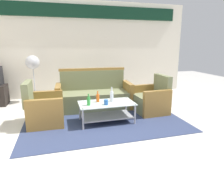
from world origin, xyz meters
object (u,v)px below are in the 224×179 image
at_px(couch, 94,96).
at_px(bottle_orange, 98,98).
at_px(coffee_table, 107,109).
at_px(pedestal_fan, 33,65).
at_px(armchair_right, 151,100).
at_px(bottle_clear, 112,96).
at_px(bottle_green, 89,101).
at_px(armchair_left, 44,110).
at_px(cup, 106,102).

distance_m(couch, bottle_orange, 0.87).
bearing_deg(coffee_table, pedestal_fan, 128.29).
bearing_deg(pedestal_fan, armchair_right, -31.12).
bearing_deg(pedestal_fan, bottle_clear, -48.66).
distance_m(bottle_clear, bottle_green, 0.51).
bearing_deg(bottle_orange, bottle_green, -140.65).
xyz_separation_m(armchair_left, coffee_table, (1.21, -0.25, -0.02)).
relative_size(armchair_left, pedestal_fan, 0.67).
bearing_deg(coffee_table, bottle_clear, 25.49).
bearing_deg(bottle_orange, pedestal_fan, 126.77).
xyz_separation_m(couch, bottle_green, (-0.29, -1.02, 0.18)).
bearing_deg(armchair_right, bottle_orange, 97.34).
bearing_deg(armchair_left, cup, 73.08).
distance_m(armchair_left, coffee_table, 1.23).
height_order(armchair_right, cup, armchair_right).
bearing_deg(bottle_green, armchair_right, 14.69).
bearing_deg(armchair_left, bottle_orange, 83.01).
xyz_separation_m(bottle_orange, pedestal_fan, (-1.38, 1.84, 0.52)).
distance_m(armchair_right, bottle_clear, 1.08).
bearing_deg(coffee_table, cup, -107.71).
xyz_separation_m(coffee_table, bottle_orange, (-0.16, 0.10, 0.22)).
relative_size(coffee_table, pedestal_fan, 0.87).
relative_size(bottle_orange, cup, 2.24).
bearing_deg(couch, bottle_orange, 87.41).
bearing_deg(pedestal_fan, couch, -34.32).
bearing_deg(couch, bottle_green, 76.77).
bearing_deg(bottle_orange, armchair_left, 171.75).
distance_m(armchair_left, cup, 1.24).
height_order(cup, pedestal_fan, pedestal_fan).
xyz_separation_m(couch, coffee_table, (0.08, -0.95, -0.04)).
relative_size(bottle_orange, pedestal_fan, 0.18).
bearing_deg(coffee_table, couch, 94.59).
xyz_separation_m(couch, pedestal_fan, (-1.46, 0.99, 0.70)).
height_order(armchair_right, coffee_table, armchair_right).
height_order(coffee_table, bottle_green, bottle_green).
relative_size(armchair_left, bottle_clear, 2.82).
bearing_deg(pedestal_fan, cup, -54.27).
relative_size(couch, pedestal_fan, 1.44).
bearing_deg(armchair_left, bottle_clear, 83.02).
bearing_deg(bottle_clear, armchair_right, 14.39).
bearing_deg(cup, couch, 91.81).
bearing_deg(bottle_clear, bottle_orange, 171.78).
distance_m(armchair_left, bottle_clear, 1.37).
bearing_deg(bottle_orange, coffee_table, -32.46).
bearing_deg(couch, bottle_clear, 105.48).
bearing_deg(bottle_clear, bottle_green, -164.68).
bearing_deg(armchair_right, bottle_clear, 102.04).
height_order(bottle_clear, bottle_orange, bottle_clear).
distance_m(couch, coffee_table, 0.95).
bearing_deg(bottle_green, bottle_clear, 15.32).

